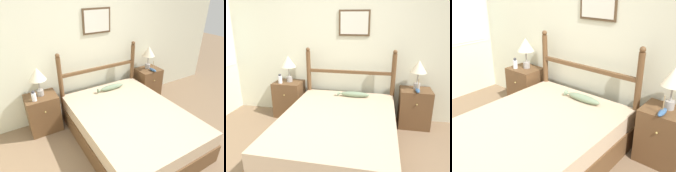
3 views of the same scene
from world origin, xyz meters
The scene contains 11 objects.
ground_plane centered at (0.00, 0.00, 0.00)m, with size 16.00×16.00×0.00m, color #7A6047.
wall_back centered at (0.00, 1.73, 1.28)m, with size 6.40×0.08×2.55m.
bed centered at (0.18, 0.55, 0.25)m, with size 1.55×2.08×0.50m.
headboard centered at (0.18, 1.55, 0.68)m, with size 1.55×0.08×1.26m.
nightstand_left centered at (-0.93, 1.47, 0.32)m, with size 0.49×0.43×0.64m.
nightstand_right centered at (1.28, 1.47, 0.32)m, with size 0.49×0.43×0.64m.
table_lamp_left centered at (-0.92, 1.49, 0.99)m, with size 0.26×0.26×0.47m.
table_lamp_right centered at (1.29, 1.52, 0.99)m, with size 0.26×0.26×0.47m.
bottle centered at (-1.04, 1.37, 0.72)m, with size 0.07×0.07×0.17m.
model_boat centered at (1.28, 1.34, 0.67)m, with size 0.06×0.20×0.22m.
fish_pillow centered at (0.29, 1.32, 0.54)m, with size 0.53×0.10×0.09m.
Camera 1 is at (-1.35, -1.48, 2.24)m, focal length 32.00 mm.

